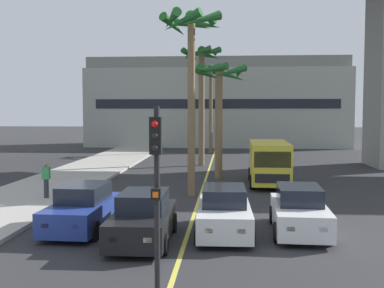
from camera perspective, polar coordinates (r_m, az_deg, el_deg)
name	(u,v)px	position (r m, az deg, el deg)	size (l,w,h in m)	color
sidewalk_left	(8,205)	(21.92, -21.07, -6.80)	(4.80, 80.00, 0.15)	#ADA89E
lane_stripe_center	(205,181)	(27.75, 1.58, -4.40)	(0.14, 56.00, 0.01)	#DBCC4C
pier_building_backdrop	(217,103)	(54.58, 2.99, 4.88)	(28.75, 8.04, 9.79)	#ADB2A8
car_queue_front	(143,219)	(15.13, -5.87, -8.90)	(1.88, 4.12, 1.56)	black
car_queue_second	(299,211)	(16.53, 12.69, -7.86)	(1.95, 4.16, 1.56)	white
car_queue_third	(224,213)	(16.00, 3.86, -8.17)	(1.90, 4.14, 1.56)	white
car_queue_fourth	(83,209)	(16.92, -12.87, -7.59)	(1.95, 4.16, 1.56)	navy
delivery_van	(269,162)	(26.42, 9.19, -2.09)	(2.24, 5.29, 2.36)	yellow
traffic_light_median_near	(156,179)	(9.86, -4.27, -4.13)	(0.24, 0.37, 4.20)	black
palm_tree_near_median	(201,74)	(35.20, 1.14, 8.41)	(3.06, 3.12, 8.73)	brown
palm_tree_mid_median	(191,46)	(22.84, -0.11, 11.66)	(3.05, 3.11, 8.75)	brown
palm_tree_far_median	(219,88)	(28.50, 3.23, 6.64)	(3.44, 3.54, 6.87)	brown
palm_tree_farthest_median	(211,82)	(45.50, 2.26, 7.44)	(2.67, 2.68, 8.35)	brown
pedestrian_near_crosswalk	(46,179)	(22.51, -17.03, -4.04)	(0.34, 0.22, 1.62)	#2D2D38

